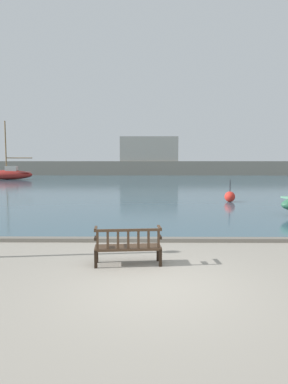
{
  "coord_description": "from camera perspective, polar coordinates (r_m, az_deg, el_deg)",
  "views": [
    {
      "loc": [
        -0.18,
        -6.66,
        2.51
      ],
      "look_at": [
        -0.32,
        10.0,
        1.0
      ],
      "focal_mm": 32.0,
      "sensor_mm": 36.0,
      "label": 1
    }
  ],
  "objects": [
    {
      "name": "harbor_water",
      "position": [
        50.72,
        0.69,
        2.38
      ],
      "size": [
        100.0,
        80.0,
        0.08
      ],
      "primitive_type": "cube",
      "color": "#385666",
      "rests_on": "ground"
    },
    {
      "name": "far_breakwater",
      "position": [
        59.28,
        0.7,
        4.64
      ],
      "size": [
        51.81,
        2.4,
        6.69
      ],
      "color": "slate",
      "rests_on": "ground"
    },
    {
      "name": "ground_plane",
      "position": [
        7.12,
        1.94,
        -15.47
      ],
      "size": [
        160.0,
        160.0,
        0.0
      ],
      "primitive_type": "plane",
      "color": "gray"
    },
    {
      "name": "channel_buoy",
      "position": [
        21.01,
        14.11,
        -0.75
      ],
      "size": [
        0.62,
        0.62,
        1.32
      ],
      "color": "red",
      "rests_on": "harbor_water"
    },
    {
      "name": "quay_edge_kerb",
      "position": [
        10.79,
        1.42,
        -7.94
      ],
      "size": [
        40.0,
        0.3,
        0.12
      ],
      "primitive_type": "cube",
      "color": "slate",
      "rests_on": "ground"
    },
    {
      "name": "sailboat_outer_port",
      "position": [
        48.64,
        -21.72,
        2.84
      ],
      "size": [
        6.47,
        2.14,
        7.66
      ],
      "color": "maroon",
      "rests_on": "harbor_water"
    },
    {
      "name": "park_bench",
      "position": [
        8.36,
        -2.69,
        -8.95
      ],
      "size": [
        1.64,
        0.67,
        0.92
      ],
      "color": "black",
      "rests_on": "ground"
    }
  ]
}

